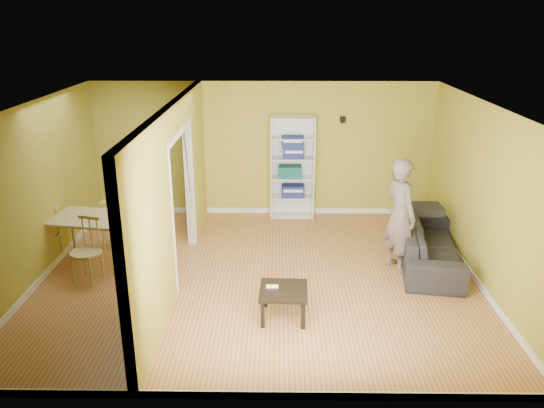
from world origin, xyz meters
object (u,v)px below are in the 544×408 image
at_px(bookshelf, 292,167).
at_px(chair_near, 85,251).
at_px(person, 401,205).
at_px(chair_far, 111,222).
at_px(dining_table, 91,222).
at_px(coffee_table, 284,294).
at_px(sofa, 430,239).
at_px(chair_left, 46,233).

bearing_deg(bookshelf, chair_near, -138.11).
xyz_separation_m(person, chair_far, (-4.69, 0.77, -0.60)).
height_order(person, chair_far, person).
bearing_deg(dining_table, coffee_table, -28.44).
distance_m(person, chair_near, 4.74).
height_order(bookshelf, chair_near, bookshelf).
distance_m(sofa, coffee_table, 2.86).
height_order(dining_table, chair_left, chair_left).
bearing_deg(chair_near, sofa, 22.05).
xyz_separation_m(person, chair_near, (-4.68, -0.49, -0.56)).
bearing_deg(person, sofa, -94.17).
bearing_deg(chair_near, bookshelf, 56.65).
bearing_deg(coffee_table, sofa, 35.25).
xyz_separation_m(sofa, bookshelf, (-2.14, 2.11, 0.57)).
bearing_deg(chair_near, chair_far, 104.97).
relative_size(sofa, chair_far, 2.49).
distance_m(sofa, chair_left, 6.13).
relative_size(sofa, chair_left, 2.40).
relative_size(coffee_table, dining_table, 0.50).
bearing_deg(coffee_table, chair_left, 156.02).
height_order(sofa, bookshelf, bookshelf).
relative_size(chair_left, chair_near, 0.94).
relative_size(bookshelf, chair_far, 2.23).
bearing_deg(chair_near, person, 20.68).
distance_m(sofa, chair_near, 5.28).
relative_size(bookshelf, dining_table, 1.61).
distance_m(chair_near, chair_far, 1.26).
bearing_deg(chair_near, dining_table, 114.21).
xyz_separation_m(chair_left, chair_far, (0.88, 0.55, -0.02)).
xyz_separation_m(chair_left, chair_near, (0.89, -0.71, 0.03)).
height_order(dining_table, chair_near, chair_near).
distance_m(dining_table, chair_left, 0.81).
height_order(person, chair_near, person).
bearing_deg(bookshelf, chair_left, -152.57).
distance_m(bookshelf, chair_left, 4.52).
bearing_deg(chair_far, bookshelf, -169.37).
distance_m(sofa, dining_table, 5.36).
bearing_deg(coffee_table, dining_table, 151.56).
relative_size(person, chair_far, 2.35).
bearing_deg(chair_left, bookshelf, 137.23).
bearing_deg(sofa, person, 117.39).
height_order(chair_left, chair_far, chair_left).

